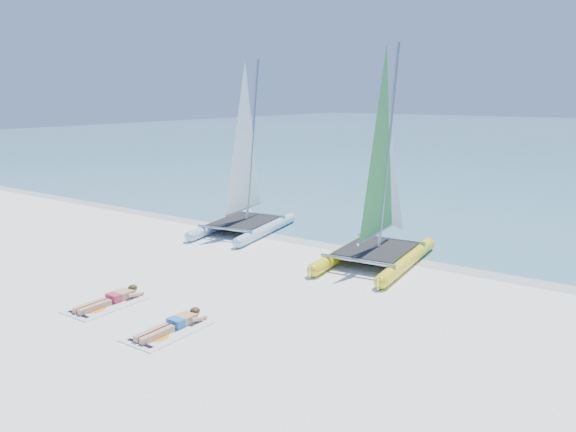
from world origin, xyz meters
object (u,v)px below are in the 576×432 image
object	(u,v)px
towel_b	(168,331)
towel_a	(106,305)
catamaran_blue	(244,180)
sunbather_a	(112,298)
catamaran_yellow	(384,191)
sunbather_b	(175,323)

from	to	relation	value
towel_b	towel_a	bearing A→B (deg)	174.90
catamaran_blue	towel_b	world-z (taller)	catamaran_blue
sunbather_a	towel_a	bearing A→B (deg)	-90.00
catamaran_yellow	sunbather_b	bearing A→B (deg)	-105.36
sunbather_a	sunbather_b	distance (m)	2.35
catamaran_yellow	towel_b	xyz separation A→B (m)	(-1.29, -7.55, -2.08)
towel_b	catamaran_blue	bearing A→B (deg)	118.88
towel_b	sunbather_a	bearing A→B (deg)	170.27
catamaran_blue	catamaran_yellow	distance (m)	5.62
catamaran_blue	towel_a	xyz separation A→B (m)	(1.99, -7.63, -1.89)
towel_a	sunbather_a	xyz separation A→B (m)	(0.00, 0.19, 0.11)
catamaran_blue	sunbather_a	distance (m)	7.91
catamaran_yellow	sunbather_b	world-z (taller)	catamaran_yellow
sunbather_a	sunbather_b	bearing A→B (deg)	-5.10
catamaran_blue	towel_a	distance (m)	8.11
catamaran_blue	sunbather_b	size ratio (longest dim) A/B	3.68
catamaran_yellow	sunbather_a	bearing A→B (deg)	-122.32
towel_a	sunbather_a	bearing A→B (deg)	90.00
towel_a	catamaran_blue	bearing A→B (deg)	104.61
catamaran_blue	towel_a	world-z (taller)	catamaran_blue
sunbather_a	sunbather_b	xyz separation A→B (m)	(2.34, -0.21, 0.00)
sunbather_a	catamaran_blue	bearing A→B (deg)	104.97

